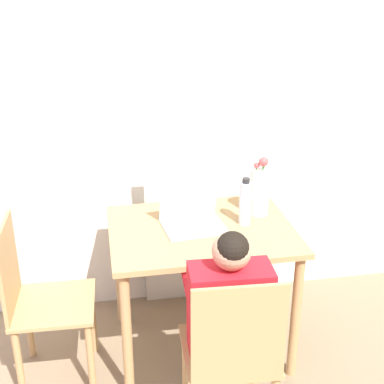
# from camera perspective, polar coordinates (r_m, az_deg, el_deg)

# --- Properties ---
(wall_back) EXTENTS (6.40, 0.05, 2.50)m
(wall_back) POSITION_cam_1_polar(r_m,az_deg,el_deg) (3.12, -0.82, 9.09)
(wall_back) COLOR white
(wall_back) RESTS_ON ground_plane
(dining_table) EXTENTS (0.95, 0.74, 0.74)m
(dining_table) POSITION_cam_1_polar(r_m,az_deg,el_deg) (2.83, 0.98, -5.84)
(dining_table) COLOR tan
(dining_table) RESTS_ON ground_plane
(chair_occupied) EXTENTS (0.42, 0.42, 0.89)m
(chair_occupied) POSITION_cam_1_polar(r_m,az_deg,el_deg) (2.39, 4.23, -17.09)
(chair_occupied) COLOR tan
(chair_occupied) RESTS_ON ground_plane
(chair_spare) EXTENTS (0.41, 0.41, 0.89)m
(chair_spare) POSITION_cam_1_polar(r_m,az_deg,el_deg) (2.81, -15.97, -11.17)
(chair_spare) COLOR tan
(chair_spare) RESTS_ON ground_plane
(person_seated) EXTENTS (0.37, 0.44, 1.02)m
(person_seated) POSITION_cam_1_polar(r_m,az_deg,el_deg) (2.37, 3.79, -12.05)
(person_seated) COLOR red
(person_seated) RESTS_ON ground_plane
(laptop) EXTENTS (0.34, 0.28, 0.25)m
(laptop) POSITION_cam_1_polar(r_m,az_deg,el_deg) (2.79, -0.04, -2.42)
(laptop) COLOR #B2B2B7
(laptop) RESTS_ON dining_table
(flower_vase) EXTENTS (0.11, 0.11, 0.33)m
(flower_vase) POSITION_cam_1_polar(r_m,az_deg,el_deg) (2.91, 7.20, 0.26)
(flower_vase) COLOR silver
(flower_vase) RESTS_ON dining_table
(water_bottle) EXTENTS (0.06, 0.06, 0.26)m
(water_bottle) POSITION_cam_1_polar(r_m,az_deg,el_deg) (2.79, 5.69, -1.15)
(water_bottle) COLOR silver
(water_bottle) RESTS_ON dining_table
(cardboard_panel) EXTENTS (0.87, 0.16, 1.01)m
(cardboard_panel) POSITION_cam_1_polar(r_m,az_deg,el_deg) (3.29, 2.54, -4.03)
(cardboard_panel) COLOR silver
(cardboard_panel) RESTS_ON ground_plane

